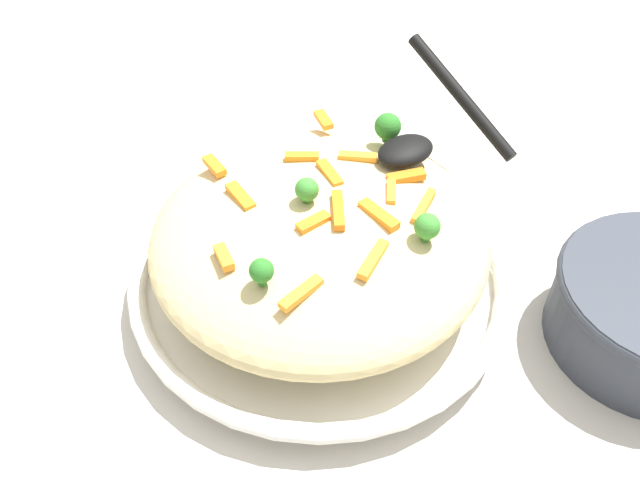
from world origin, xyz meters
TOP-DOWN VIEW (x-y plane):
  - ground_plane at (0.00, 0.00)m, footprint 2.40×2.40m
  - serving_bowl at (0.00, 0.00)m, footprint 0.35×0.35m
  - pasta_mound at (0.00, 0.00)m, footprint 0.30×0.30m
  - carrot_piece_0 at (0.05, -0.10)m, footprint 0.01×0.03m
  - carrot_piece_1 at (0.10, 0.01)m, footprint 0.01×0.03m
  - carrot_piece_2 at (-0.01, 0.02)m, footprint 0.03×0.04m
  - carrot_piece_3 at (-0.06, 0.02)m, footprint 0.02×0.03m
  - carrot_piece_4 at (-0.07, 0.05)m, footprint 0.04×0.03m
  - carrot_piece_5 at (-0.02, -0.06)m, footprint 0.03×0.02m
  - carrot_piece_6 at (-0.07, -0.04)m, footprint 0.03×0.03m
  - carrot_piece_7 at (0.05, -0.05)m, footprint 0.01×0.04m
  - carrot_piece_8 at (0.06, 0.07)m, footprint 0.04×0.02m
  - carrot_piece_9 at (0.02, 0.02)m, footprint 0.03×0.01m
  - carrot_piece_10 at (-0.03, -0.03)m, footprint 0.01×0.04m
  - carrot_piece_11 at (-0.09, 0.01)m, footprint 0.04×0.02m
  - carrot_piece_12 at (-0.07, -0.10)m, footprint 0.02×0.03m
  - carrot_piece_13 at (0.00, 0.08)m, footprint 0.04×0.03m
  - carrot_piece_14 at (-0.03, 0.04)m, footprint 0.02×0.04m
  - broccoli_floret_0 at (0.01, -0.01)m, footprint 0.02×0.02m
  - broccoli_floret_1 at (-0.11, -0.05)m, footprint 0.03×0.03m
  - broccoli_floret_2 at (0.08, 0.05)m, footprint 0.02×0.02m
  - broccoli_floret_3 at (-0.05, 0.08)m, footprint 0.02×0.02m
  - serving_spoon at (-0.13, -0.02)m, footprint 0.11×0.14m

SIDE VIEW (x-z plane):
  - ground_plane at x=0.00m, z-range 0.00..0.00m
  - serving_bowl at x=0.00m, z-range 0.00..0.04m
  - pasta_mound at x=0.00m, z-range 0.03..0.11m
  - carrot_piece_8 at x=0.06m, z-range 0.10..0.11m
  - carrot_piece_12 at x=-0.07m, z-range 0.10..0.11m
  - carrot_piece_0 at x=0.05m, z-range 0.10..0.11m
  - carrot_piece_11 at x=-0.09m, z-range 0.10..0.11m
  - carrot_piece_4 at x=-0.07m, z-range 0.10..0.11m
  - carrot_piece_1 at x=0.10m, z-range 0.10..0.11m
  - carrot_piece_7 at x=0.05m, z-range 0.11..0.11m
  - carrot_piece_6 at x=-0.07m, z-range 0.11..0.11m
  - carrot_piece_13 at x=0.00m, z-range 0.11..0.11m
  - carrot_piece_3 at x=-0.06m, z-range 0.11..0.11m
  - carrot_piece_5 at x=-0.02m, z-range 0.11..0.11m
  - carrot_piece_14 at x=-0.03m, z-range 0.11..0.12m
  - carrot_piece_10 at x=-0.03m, z-range 0.11..0.11m
  - carrot_piece_9 at x=0.02m, z-range 0.11..0.12m
  - carrot_piece_2 at x=-0.01m, z-range 0.11..0.12m
  - broccoli_floret_3 at x=-0.05m, z-range 0.11..0.13m
  - broccoli_floret_2 at x=0.08m, z-range 0.11..0.13m
  - broccoli_floret_1 at x=-0.11m, z-range 0.11..0.14m
  - broccoli_floret_0 at x=0.01m, z-range 0.11..0.14m
  - serving_spoon at x=-0.13m, z-range 0.09..0.16m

